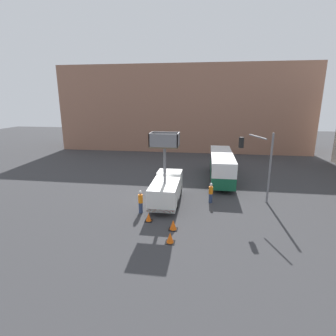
# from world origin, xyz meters

# --- Properties ---
(ground_plane) EXTENTS (120.00, 120.00, 0.00)m
(ground_plane) POSITION_xyz_m (0.00, 0.00, 0.00)
(ground_plane) COLOR #38383A
(building_backdrop_far) EXTENTS (44.00, 10.00, 14.83)m
(building_backdrop_far) POSITION_xyz_m (0.00, 27.84, 7.41)
(building_backdrop_far) COLOR #936651
(building_backdrop_far) RESTS_ON ground_plane
(utility_truck) EXTENTS (2.32, 6.22, 6.50)m
(utility_truck) POSITION_xyz_m (0.98, -0.40, 1.51)
(utility_truck) COLOR silver
(utility_truck) RESTS_ON ground_plane
(city_bus) EXTENTS (2.43, 10.29, 3.16)m
(city_bus) POSITION_xyz_m (6.17, 7.48, 1.87)
(city_bus) COLOR #145638
(city_bus) RESTS_ON ground_plane
(traffic_light_pole) EXTENTS (3.03, 2.78, 6.33)m
(traffic_light_pole) POSITION_xyz_m (9.04, 0.82, 4.23)
(traffic_light_pole) COLOR slate
(traffic_light_pole) RESTS_ON ground_plane
(road_worker_near_truck) EXTENTS (0.38, 0.38, 1.94)m
(road_worker_near_truck) POSITION_xyz_m (-0.82, -2.74, 0.98)
(road_worker_near_truck) COLOR navy
(road_worker_near_truck) RESTS_ON ground_plane
(road_worker_directing) EXTENTS (0.38, 0.38, 1.85)m
(road_worker_directing) POSITION_xyz_m (4.91, 0.34, 0.93)
(road_worker_directing) COLOR navy
(road_worker_directing) RESTS_ON ground_plane
(traffic_cone_near_truck) EXTENTS (0.63, 0.63, 0.72)m
(traffic_cone_near_truck) POSITION_xyz_m (2.22, -7.02, 0.34)
(traffic_cone_near_truck) COLOR black
(traffic_cone_near_truck) RESTS_ON ground_plane
(traffic_cone_mid_road) EXTENTS (0.65, 0.65, 0.74)m
(traffic_cone_mid_road) POSITION_xyz_m (2.19, -5.23, 0.35)
(traffic_cone_mid_road) COLOR black
(traffic_cone_mid_road) RESTS_ON ground_plane
(traffic_cone_far_side) EXTENTS (0.57, 0.57, 0.65)m
(traffic_cone_far_side) POSITION_xyz_m (0.15, -4.15, 0.31)
(traffic_cone_far_side) COLOR black
(traffic_cone_far_side) RESTS_ON ground_plane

